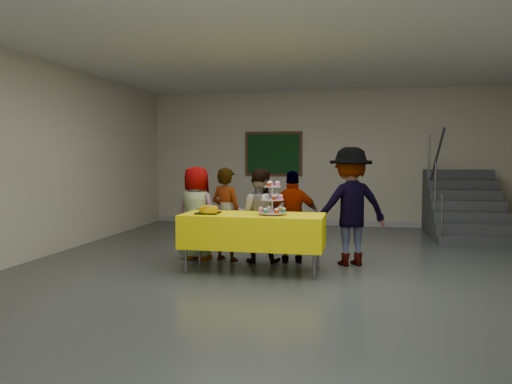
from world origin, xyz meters
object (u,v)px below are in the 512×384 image
schoolchild_a (196,213)px  noticeboard (273,154)px  bear_cake (208,209)px  schoolchild_e (350,206)px  schoolchild_d (293,217)px  schoolchild_b (226,214)px  staircase (462,210)px  cupcake_stand (272,202)px  bake_table (253,230)px  schoolchild_c (259,216)px

schoolchild_a → noticeboard: bearing=-79.2°
bear_cake → schoolchild_e: bearing=22.1°
schoolchild_e → schoolchild_a: bearing=-21.7°
schoolchild_d → noticeboard: noticeboard is taller
schoolchild_b → staircase: (3.89, 3.27, -0.20)m
cupcake_stand → schoolchild_d: bearing=75.0°
schoolchild_b → schoolchild_d: schoolchild_b is taller
staircase → bear_cake: bearing=-134.9°
schoolchild_a → schoolchild_d: 1.45m
schoolchild_e → bear_cake: bearing=-1.1°
bake_table → schoolchild_d: 0.81m
bake_table → schoolchild_e: schoolchild_e is taller
schoolchild_d → bake_table: bearing=45.8°
cupcake_stand → staircase: bearing=51.8°
noticeboard → cupcake_stand: bearing=-80.5°
cupcake_stand → staircase: staircase is taller
schoolchild_a → schoolchild_e: size_ratio=0.83×
schoolchild_a → schoolchild_d: schoolchild_a is taller
cupcake_stand → schoolchild_e: schoolchild_e is taller
bake_table → staircase: staircase is taller
bear_cake → schoolchild_b: bearing=84.9°
bear_cake → schoolchild_a: 0.81m
schoolchild_a → cupcake_stand: bearing=169.6°
schoolchild_a → staircase: 5.45m
schoolchild_b → noticeboard: bearing=-67.3°
schoolchild_c → schoolchild_d: schoolchild_c is taller
schoolchild_a → schoolchild_d: size_ratio=1.04×
schoolchild_e → cupcake_stand: bearing=12.7°
schoolchild_c → schoolchild_e: size_ratio=0.82×
schoolchild_a → noticeboard: size_ratio=1.07×
schoolchild_d → schoolchild_b: bearing=-7.7°
schoolchild_b → schoolchild_e: size_ratio=0.82×
schoolchild_b → schoolchild_d: 0.99m
bake_table → cupcake_stand: 0.47m
schoolchild_c → staircase: bearing=-136.7°
schoolchild_d → schoolchild_e: size_ratio=0.80×
schoolchild_a → schoolchild_b: 0.46m
bake_table → schoolchild_b: (-0.53, 0.63, 0.13)m
cupcake_stand → staircase: 5.02m
schoolchild_e → staircase: (2.10, 3.21, -0.34)m
bake_table → noticeboard: (-0.53, 4.73, 1.04)m
schoolchild_b → schoolchild_c: bearing=-161.5°
schoolchild_e → staircase: bearing=-146.3°
staircase → cupcake_stand: bearing=-128.2°
bake_table → schoolchild_c: (-0.04, 0.59, 0.12)m
schoolchild_e → noticeboard: (-1.79, 4.05, 0.77)m
schoolchild_d → schoolchild_e: 0.82m
staircase → schoolchild_d: bearing=-131.9°
bear_cake → schoolchild_d: bearing=34.9°
noticeboard → staircase: bearing=-12.1°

